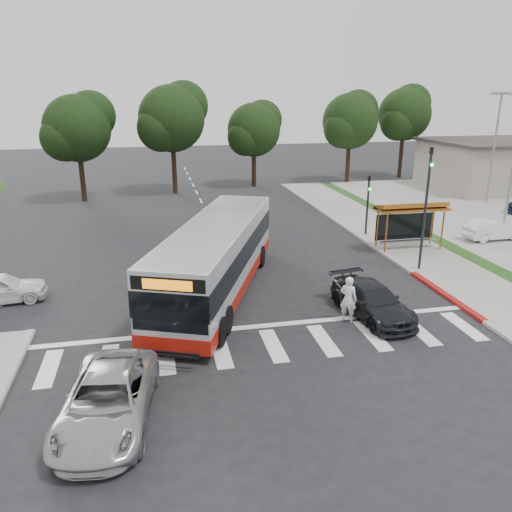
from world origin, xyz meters
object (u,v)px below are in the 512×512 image
object	(u,v)px
pedestrian	(348,299)
dark_sedan	(372,301)
transit_bus	(217,259)
silver_suv_south	(107,400)

from	to	relation	value
pedestrian	dark_sedan	size ratio (longest dim) A/B	0.41
pedestrian	dark_sedan	bearing A→B (deg)	-127.52
pedestrian	transit_bus	bearing A→B (deg)	0.10
silver_suv_south	dark_sedan	bearing A→B (deg)	34.15
transit_bus	pedestrian	bearing A→B (deg)	-18.27
silver_suv_south	transit_bus	bearing A→B (deg)	71.93
pedestrian	dark_sedan	xyz separation A→B (m)	(1.19, 0.26, -0.29)
transit_bus	dark_sedan	distance (m)	7.26
transit_bus	pedestrian	xyz separation A→B (m)	(4.88, -4.12, -0.71)
transit_bus	dark_sedan	size ratio (longest dim) A/B	2.75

